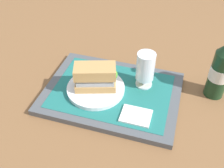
{
  "coord_description": "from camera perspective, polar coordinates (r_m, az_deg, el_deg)",
  "views": [
    {
      "loc": [
        0.18,
        -0.61,
        0.62
      ],
      "look_at": [
        0.0,
        0.0,
        0.05
      ],
      "focal_mm": 42.35,
      "sensor_mm": 36.0,
      "label": 1
    }
  ],
  "objects": [
    {
      "name": "plate",
      "position": [
        0.87,
        -3.51,
        -0.97
      ],
      "size": [
        0.19,
        0.19,
        0.01
      ],
      "primitive_type": "cylinder",
      "color": "white",
      "rests_on": "placemat"
    },
    {
      "name": "beer_bottle",
      "position": [
        0.89,
        22.5,
        2.93
      ],
      "size": [
        0.07,
        0.07,
        0.27
      ],
      "color": "#19381E",
      "rests_on": "ground_plane"
    },
    {
      "name": "beer_glass",
      "position": [
        0.86,
        7.21,
        3.34
      ],
      "size": [
        0.06,
        0.06,
        0.12
      ],
      "color": "silver",
      "rests_on": "placemat"
    },
    {
      "name": "placemat",
      "position": [
        0.87,
        0.0,
        -1.44
      ],
      "size": [
        0.38,
        0.27,
        0.0
      ],
      "primitive_type": "cube",
      "color": "#1E6B66",
      "rests_on": "tray"
    },
    {
      "name": "tray",
      "position": [
        0.88,
        0.0,
        -1.94
      ],
      "size": [
        0.44,
        0.32,
        0.02
      ],
      "primitive_type": "cube",
      "color": "#4C5156",
      "rests_on": "ground_plane"
    },
    {
      "name": "ground_plane",
      "position": [
        0.89,
        0.0,
        -2.41
      ],
      "size": [
        3.0,
        3.0,
        0.0
      ],
      "primitive_type": "plane",
      "color": "brown"
    },
    {
      "name": "napkin_folded",
      "position": [
        0.79,
        5.19,
        -6.85
      ],
      "size": [
        0.09,
        0.07,
        0.01
      ],
      "primitive_type": "cube",
      "color": "white",
      "rests_on": "placemat"
    },
    {
      "name": "sandwich",
      "position": [
        0.84,
        -3.42,
        1.55
      ],
      "size": [
        0.14,
        0.1,
        0.08
      ],
      "rotation": [
        0.0,
        0.0,
        0.31
      ],
      "color": "tan",
      "rests_on": "plate"
    }
  ]
}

